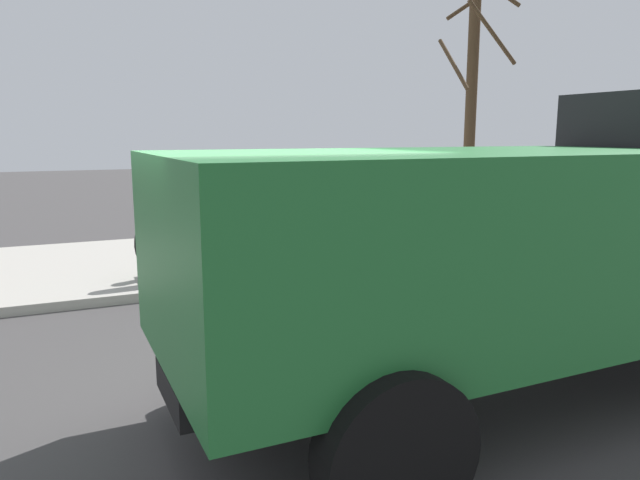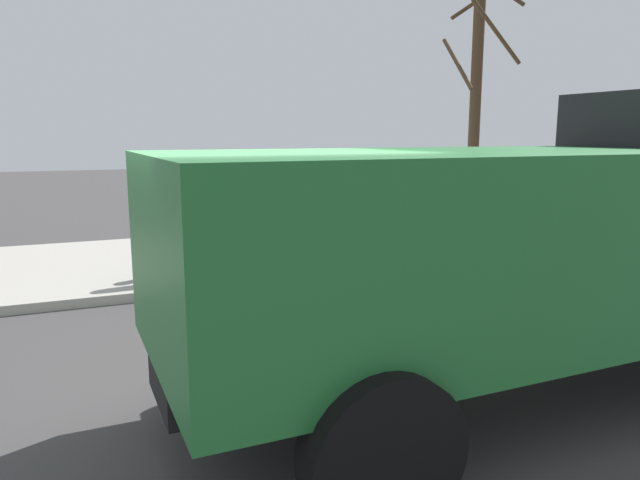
% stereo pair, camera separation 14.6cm
% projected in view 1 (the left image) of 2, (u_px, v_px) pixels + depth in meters
% --- Properties ---
extents(ground_plane, '(80.00, 80.00, 0.00)m').
position_uv_depth(ground_plane, '(263.00, 403.00, 5.66)').
color(ground_plane, '#423F3F').
extents(sidewalk_curb, '(36.00, 5.00, 0.15)m').
position_uv_depth(sidewalk_curb, '(157.00, 262.00, 11.50)').
color(sidewalk_curb, '#ADA89E').
rests_on(sidewalk_curb, ground).
extents(fire_hydrant, '(0.26, 0.58, 0.91)m').
position_uv_depth(fire_hydrant, '(161.00, 248.00, 9.98)').
color(fire_hydrant, '#2D8438').
rests_on(fire_hydrant, sidewalk_curb).
extents(loose_tire, '(1.24, 0.54, 1.24)m').
position_uv_depth(loose_tire, '(173.00, 244.00, 9.66)').
color(loose_tire, black).
rests_on(loose_tire, sidewalk_curb).
extents(dump_truck_green, '(7.04, 2.89, 3.00)m').
position_uv_depth(dump_truck_green, '(550.00, 232.00, 5.70)').
color(dump_truck_green, '#237033').
rests_on(dump_truck_green, ground).
extents(bare_tree, '(1.42, 1.35, 5.69)m').
position_uv_depth(bare_tree, '(471.00, 103.00, 12.15)').
color(bare_tree, '#4C3823').
rests_on(bare_tree, sidewalk_curb).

